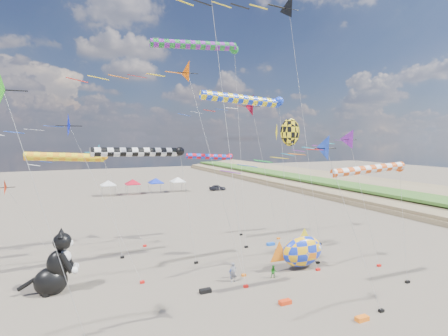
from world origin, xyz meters
name	(u,v)px	position (x,y,z in m)	size (l,w,h in m)	color
delta_kite_1	(3,94)	(-16.46, 5.60, 14.17)	(10.57, 2.44, 15.65)	#27991A
delta_kite_2	(182,73)	(-5.33, 10.56, 16.90)	(12.42, 2.00, 18.28)	#F35801
delta_kite_3	(2,190)	(-19.10, 21.49, 7.20)	(9.15, 1.64, 8.44)	red
delta_kite_4	(288,6)	(7.26, 15.06, 25.27)	(15.50, 2.73, 26.92)	black
delta_kite_5	(62,129)	(-13.84, 12.68, 12.62)	(12.16, 2.06, 13.99)	#0818D0
delta_kite_6	(92,155)	(-11.28, 22.45, 10.28)	(10.18, 1.76, 11.54)	#21AED1
delta_kite_7	(321,154)	(0.24, 1.08, 11.00)	(10.89, 1.72, 12.27)	blue
delta_kite_8	(248,107)	(4.77, 18.83, 15.36)	(11.70, 2.68, 16.93)	red
delta_kite_9	(356,143)	(9.38, 7.42, 11.55)	(9.02, 1.94, 12.86)	#732092
windsock_0	(142,152)	(-7.59, 15.15, 10.71)	(9.35, 0.82, 11.17)	black
windsock_1	(246,100)	(1.39, 12.84, 15.38)	(9.63, 0.87, 15.87)	blue
windsock_2	(70,157)	(-13.32, 19.61, 10.18)	(8.34, 0.81, 10.64)	#FD9F15
windsock_3	(199,46)	(-1.40, 17.50, 20.96)	(10.33, 0.88, 21.47)	#18852A
windsock_4	(372,170)	(7.33, 3.72, 9.56)	(8.24, 0.65, 9.95)	#E04C0F
windsock_5	(212,157)	(1.81, 22.15, 9.74)	(7.12, 0.66, 10.15)	red
angelfish_kite	(288,133)	(5.75, 12.39, 12.43)	(3.74, 3.02, 13.84)	yellow
cat_inflatable	(54,261)	(-14.78, 13.75, 2.50)	(3.70, 1.85, 4.99)	black
fish_inflatable	(302,251)	(5.73, 9.95, 1.64)	(5.63, 2.07, 3.80)	#1431C6
person_adult	(233,272)	(-1.29, 9.83, 0.82)	(0.60, 0.39, 1.64)	slate
child_green	(274,272)	(2.18, 9.11, 0.56)	(0.55, 0.43, 1.13)	#1B6F18
child_blue	(231,272)	(-1.12, 10.56, 0.52)	(0.60, 0.25, 1.03)	#2B4EB2
kite_bag_0	(205,291)	(-4.17, 8.87, 0.15)	(0.90, 0.44, 0.30)	black
kite_bag_1	(271,244)	(6.88, 17.14, 0.15)	(0.90, 0.44, 0.30)	blue
kite_bag_2	(285,302)	(0.41, 4.77, 0.15)	(0.90, 0.44, 0.30)	red
kite_bag_3	(362,319)	(3.69, 0.76, 0.15)	(0.90, 0.44, 0.30)	orange
tent_row	(144,179)	(1.50, 60.00, 3.15)	(19.20, 4.20, 3.80)	white
parked_car	(217,188)	(17.87, 58.00, 0.65)	(1.53, 3.79, 1.29)	#26262D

